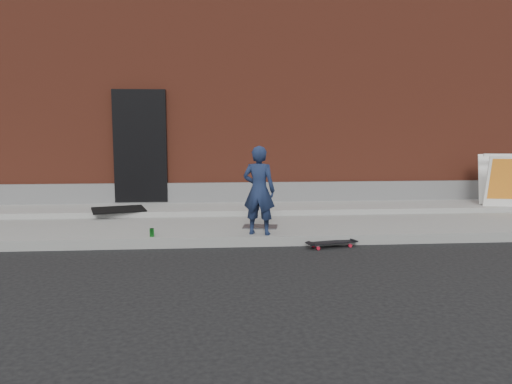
{
  "coord_description": "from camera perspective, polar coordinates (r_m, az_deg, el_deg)",
  "views": [
    {
      "loc": [
        -1.1,
        -7.24,
        1.75
      ],
      "look_at": [
        -0.44,
        0.8,
        0.72
      ],
      "focal_mm": 35.0,
      "sensor_mm": 36.0,
      "label": 1
    }
  ],
  "objects": [
    {
      "name": "doormat",
      "position": [
        9.59,
        -15.44,
        -1.94
      ],
      "size": [
        1.11,
        0.99,
        0.03
      ],
      "primitive_type": "cube",
      "rotation": [
        0.0,
        0.0,
        0.28
      ],
      "color": "black",
      "rests_on": "apron"
    },
    {
      "name": "soda_can",
      "position": [
        7.61,
        -11.82,
        -4.56
      ],
      "size": [
        0.08,
        0.08,
        0.12
      ],
      "primitive_type": "cylinder",
      "rotation": [
        0.0,
        0.0,
        0.3
      ],
      "color": "#177621",
      "rests_on": "sidewalk"
    },
    {
      "name": "sidewalk",
      "position": [
        8.96,
        2.46,
        -3.53
      ],
      "size": [
        20.0,
        3.0,
        0.15
      ],
      "primitive_type": "cube",
      "color": "gray",
      "rests_on": "ground"
    },
    {
      "name": "building",
      "position": [
        14.29,
        -0.25,
        10.24
      ],
      "size": [
        20.0,
        8.1,
        5.0
      ],
      "color": "maroon",
      "rests_on": "ground"
    },
    {
      "name": "ground",
      "position": [
        7.52,
        3.88,
        -6.21
      ],
      "size": [
        80.0,
        80.0,
        0.0
      ],
      "primitive_type": "plane",
      "color": "black",
      "rests_on": "ground"
    },
    {
      "name": "pizza_sign",
      "position": [
        10.82,
        26.02,
        1.26
      ],
      "size": [
        0.74,
        0.83,
        1.02
      ],
      "color": "white",
      "rests_on": "apron"
    },
    {
      "name": "utility_plate",
      "position": [
        8.18,
        0.48,
        -3.98
      ],
      "size": [
        0.61,
        0.45,
        0.02
      ],
      "primitive_type": "cube",
      "rotation": [
        0.0,
        0.0,
        -0.18
      ],
      "color": "#4C4C50",
      "rests_on": "sidewalk"
    },
    {
      "name": "apron",
      "position": [
        9.82,
        1.82,
        -1.84
      ],
      "size": [
        20.0,
        1.2,
        0.1
      ],
      "primitive_type": "cube",
      "color": "gray",
      "rests_on": "sidewalk"
    },
    {
      "name": "skateboard",
      "position": [
        7.51,
        8.66,
        -5.76
      ],
      "size": [
        0.78,
        0.37,
        0.09
      ],
      "color": "#B01224",
      "rests_on": "ground"
    },
    {
      "name": "child",
      "position": [
        7.52,
        0.34,
        0.18
      ],
      "size": [
        0.57,
        0.47,
        1.35
      ],
      "primitive_type": "imported",
      "rotation": [
        0.0,
        0.0,
        2.8
      ],
      "color": "#172241",
      "rests_on": "sidewalk"
    }
  ]
}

